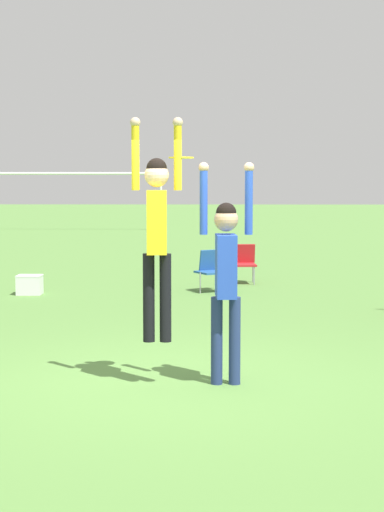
% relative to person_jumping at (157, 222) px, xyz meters
% --- Properties ---
extents(ground_plane, '(120.00, 120.00, 0.00)m').
position_rel_person_jumping_xyz_m(ground_plane, '(0.11, 0.10, -1.67)').
color(ground_plane, '#56843D').
extents(person_jumping, '(0.53, 0.39, 2.28)m').
position_rel_person_jumping_xyz_m(person_jumping, '(0.00, 0.00, 0.00)').
color(person_jumping, black).
rests_on(person_jumping, ground_plane).
extents(person_defending, '(0.56, 0.42, 2.28)m').
position_rel_person_jumping_xyz_m(person_defending, '(0.70, 0.03, -0.45)').
color(person_defending, navy).
rests_on(person_defending, ground_plane).
extents(frisbee, '(0.26, 0.26, 0.02)m').
position_rel_person_jumping_xyz_m(frisbee, '(0.24, 0.10, 0.65)').
color(frisbee, yellow).
extents(camping_chair_0, '(0.57, 0.60, 0.78)m').
position_rel_person_jumping_xyz_m(camping_chair_0, '(1.23, 8.56, -1.22)').
color(camping_chair_0, gray).
rests_on(camping_chair_0, ground_plane).
extents(camping_chair_4, '(0.68, 0.74, 0.77)m').
position_rel_person_jumping_xyz_m(camping_chair_4, '(0.61, 7.27, -1.22)').
color(camping_chair_4, gray).
rests_on(camping_chair_4, ground_plane).
extents(cooler_box, '(0.45, 0.37, 0.35)m').
position_rel_person_jumping_xyz_m(cooler_box, '(-2.72, 6.79, -1.49)').
color(cooler_box, white).
rests_on(cooler_box, ground_plane).
extents(soccer_goal, '(7.10, 0.10, 2.35)m').
position_rel_person_jumping_xyz_m(soccer_goal, '(-4.82, 25.88, 0.17)').
color(soccer_goal, white).
rests_on(soccer_goal, ground_plane).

